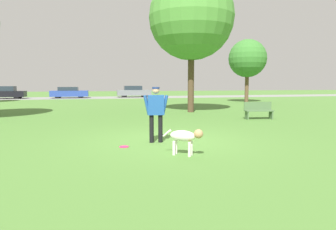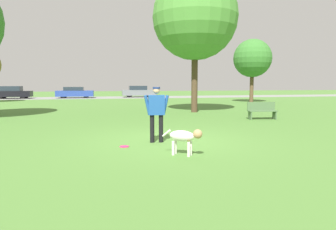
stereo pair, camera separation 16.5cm
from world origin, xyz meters
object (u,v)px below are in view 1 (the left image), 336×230
(parked_car_blue, at_px, (69,93))
(tree_near_right, at_px, (191,17))
(parked_car_black, at_px, (6,93))
(park_bench, at_px, (259,110))
(parked_car_grey, at_px, (134,92))
(dog, at_px, (185,137))
(frisbee, at_px, (124,147))
(person, at_px, (156,110))
(tree_far_right, at_px, (247,59))

(parked_car_blue, bearing_deg, tree_near_right, -65.66)
(parked_car_black, relative_size, park_bench, 2.76)
(park_bench, bearing_deg, parked_car_grey, 102.99)
(dog, bearing_deg, frisbee, 171.38)
(person, distance_m, parked_car_blue, 29.23)
(person, relative_size, parked_car_black, 0.41)
(person, relative_size, parked_car_grey, 0.38)
(tree_near_right, bearing_deg, frisbee, -118.15)
(dog, relative_size, tree_near_right, 0.11)
(person, xyz_separation_m, parked_car_black, (-11.54, 28.96, -0.28))
(tree_near_right, xyz_separation_m, parked_car_grey, (-0.86, 20.71, -4.91))
(frisbee, bearing_deg, person, 23.61)
(tree_far_right, height_order, park_bench, tree_far_right)
(parked_car_grey, distance_m, park_bench, 25.14)
(person, bearing_deg, dog, -72.40)
(dog, distance_m, parked_car_grey, 31.36)
(frisbee, bearing_deg, dog, -44.37)
(parked_car_grey, bearing_deg, parked_car_blue, -174.19)
(parked_car_blue, bearing_deg, tree_far_right, -35.26)
(person, xyz_separation_m, parked_car_grey, (3.08, 29.48, -0.27))
(tree_near_right, height_order, park_bench, tree_near_right)
(tree_near_right, height_order, parked_car_grey, tree_near_right)
(person, relative_size, tree_far_right, 0.29)
(parked_car_black, height_order, park_bench, parked_car_black)
(tree_far_right, bearing_deg, parked_car_blue, 143.61)
(parked_car_black, bearing_deg, park_bench, -54.28)
(dog, bearing_deg, parked_car_black, 146.93)
(parked_car_grey, bearing_deg, tree_far_right, -54.39)
(tree_far_right, distance_m, parked_car_black, 26.71)
(dog, bearing_deg, tree_far_right, 93.60)
(dog, xyz_separation_m, tree_near_right, (3.57, 10.53, 5.17))
(dog, relative_size, frisbee, 3.54)
(frisbee, bearing_deg, park_bench, 35.22)
(person, relative_size, tree_near_right, 0.20)
(frisbee, distance_m, tree_far_right, 21.75)
(parked_car_black, bearing_deg, parked_car_grey, 2.04)
(person, xyz_separation_m, frisbee, (-0.99, -0.43, -0.97))
(dog, bearing_deg, park_bench, 83.69)
(frisbee, height_order, park_bench, park_bench)
(frisbee, relative_size, parked_car_black, 0.07)
(dog, xyz_separation_m, tree_far_right, (11.55, 18.38, 3.55))
(tree_near_right, bearing_deg, person, -114.18)
(frisbee, xyz_separation_m, parked_car_blue, (-3.69, 29.28, 0.65))
(tree_near_right, height_order, parked_car_blue, tree_near_right)
(person, relative_size, dog, 1.79)
(parked_car_blue, xyz_separation_m, park_bench, (10.70, -24.33, -0.21))
(dog, relative_size, parked_car_blue, 0.21)
(dog, bearing_deg, parked_car_blue, 135.10)
(tree_near_right, bearing_deg, tree_far_right, 44.55)
(parked_car_black, xyz_separation_m, parked_car_blue, (6.87, -0.12, -0.04))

